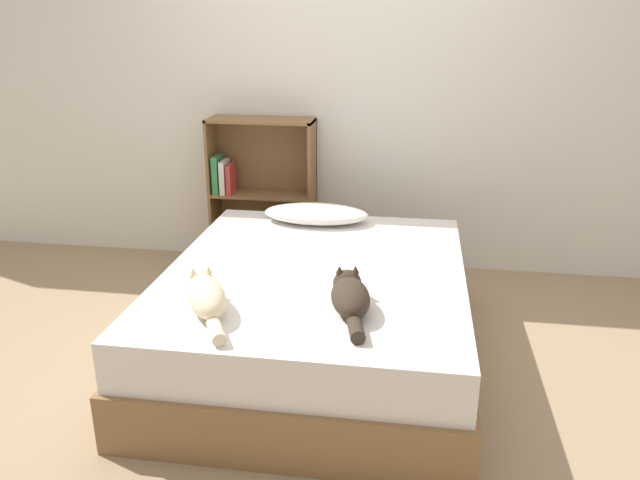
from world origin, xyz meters
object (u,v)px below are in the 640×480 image
object	(u,v)px
bed	(316,314)
pillow	(316,214)
bookshelf	(261,191)
cat_dark	(350,295)
cat_light	(206,296)

from	to	relation	value
bed	pillow	distance (m)	0.80
bed	bookshelf	bearing A→B (deg)	115.42
pillow	cat_dark	distance (m)	1.21
bed	bookshelf	size ratio (longest dim) A/B	1.76
bed	cat_dark	xyz separation A→B (m)	(0.22, -0.43, 0.32)
bed	cat_dark	bearing A→B (deg)	-63.01
cat_dark	bed	bearing A→B (deg)	14.90
pillow	bookshelf	world-z (taller)	bookshelf
bookshelf	cat_light	bearing A→B (deg)	-83.32
bed	cat_light	size ratio (longest dim) A/B	3.66
cat_dark	bookshelf	size ratio (longest dim) A/B	0.48
pillow	bookshelf	xyz separation A→B (m)	(-0.48, 0.54, -0.02)
cat_light	cat_dark	xyz separation A→B (m)	(0.61, 0.10, -0.00)
bed	bookshelf	xyz separation A→B (m)	(-0.60, 1.26, 0.29)
bed	bookshelf	world-z (taller)	bookshelf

